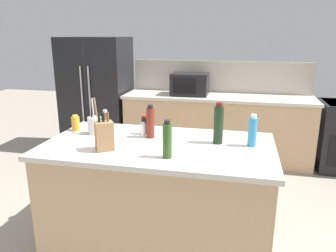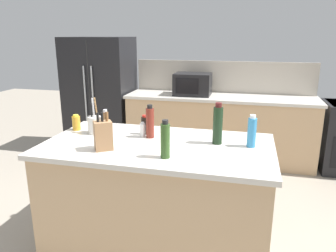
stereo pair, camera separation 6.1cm
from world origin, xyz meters
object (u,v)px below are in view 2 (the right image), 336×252
(refrigerator, at_px, (101,95))
(utensil_crock, at_px, (95,124))
(knife_block, at_px, (103,135))
(wine_bottle, at_px, (218,125))
(soy_sauce_bottle, at_px, (145,125))
(salt_shaker, at_px, (143,130))
(pepper_grinder, at_px, (106,123))
(dish_soap_bottle, at_px, (252,132))
(vinegar_bottle, at_px, (150,122))
(microwave, at_px, (193,84))
(olive_oil_bottle, at_px, (165,140))
(honey_jar, at_px, (76,123))

(refrigerator, xyz_separation_m, utensil_crock, (0.95, -2.11, 0.15))
(knife_block, xyz_separation_m, wine_bottle, (0.82, 0.35, 0.04))
(soy_sauce_bottle, bearing_deg, salt_shaker, -85.67)
(pepper_grinder, distance_m, dish_soap_bottle, 1.22)
(pepper_grinder, relative_size, salt_shaker, 1.77)
(dish_soap_bottle, bearing_deg, vinegar_bottle, 177.34)
(microwave, xyz_separation_m, vinegar_bottle, (-0.00, -2.06, -0.02))
(wine_bottle, height_order, olive_oil_bottle, wine_bottle)
(refrigerator, bearing_deg, pepper_grinder, -63.52)
(knife_block, bearing_deg, olive_oil_bottle, -39.62)
(knife_block, bearing_deg, pepper_grinder, 77.77)
(refrigerator, bearing_deg, soy_sauce_bottle, -55.81)
(knife_block, relative_size, olive_oil_bottle, 1.05)
(refrigerator, xyz_separation_m, wine_bottle, (2.02, -2.13, 0.23))
(refrigerator, bearing_deg, salt_shaker, -56.61)
(wine_bottle, bearing_deg, knife_block, -156.74)
(pepper_grinder, xyz_separation_m, salt_shaker, (0.32, 0.03, -0.05))
(knife_block, distance_m, pepper_grinder, 0.39)
(soy_sauce_bottle, bearing_deg, microwave, 87.67)
(honey_jar, bearing_deg, salt_shaker, -3.61)
(wine_bottle, distance_m, olive_oil_bottle, 0.51)
(refrigerator, distance_m, pepper_grinder, 2.38)
(wine_bottle, relative_size, soy_sauce_bottle, 1.95)
(microwave, distance_m, knife_block, 2.44)
(microwave, bearing_deg, soy_sauce_bottle, -92.33)
(wine_bottle, distance_m, salt_shaker, 0.64)
(knife_block, xyz_separation_m, salt_shaker, (0.18, 0.39, -0.05))
(vinegar_bottle, xyz_separation_m, olive_oil_bottle, (0.24, -0.42, -0.00))
(utensil_crock, xyz_separation_m, pepper_grinder, (0.11, -0.01, 0.02))
(utensil_crock, height_order, dish_soap_bottle, utensil_crock)
(dish_soap_bottle, bearing_deg, knife_block, -162.68)
(wine_bottle, relative_size, dish_soap_bottle, 1.30)
(vinegar_bottle, xyz_separation_m, honey_jar, (-0.72, 0.05, -0.07))
(wine_bottle, height_order, vinegar_bottle, wine_bottle)
(microwave, distance_m, vinegar_bottle, 2.06)
(soy_sauce_bottle, xyz_separation_m, olive_oil_bottle, (0.32, -0.51, 0.05))
(knife_block, xyz_separation_m, soy_sauce_bottle, (0.18, 0.46, -0.03))
(vinegar_bottle, bearing_deg, utensil_crock, -179.83)
(utensil_crock, bearing_deg, vinegar_bottle, 0.17)
(microwave, distance_m, wine_bottle, 2.15)
(honey_jar, relative_size, olive_oil_bottle, 0.52)
(pepper_grinder, xyz_separation_m, dish_soap_bottle, (1.22, -0.02, 0.02))
(microwave, height_order, dish_soap_bottle, microwave)
(wine_bottle, xyz_separation_m, olive_oil_bottle, (-0.32, -0.40, -0.03))
(utensil_crock, xyz_separation_m, honey_jar, (-0.21, 0.05, -0.02))
(microwave, relative_size, dish_soap_bottle, 2.00)
(microwave, bearing_deg, wine_bottle, -74.95)
(dish_soap_bottle, bearing_deg, honey_jar, 176.61)
(utensil_crock, height_order, honey_jar, utensil_crock)
(soy_sauce_bottle, relative_size, olive_oil_bottle, 0.62)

